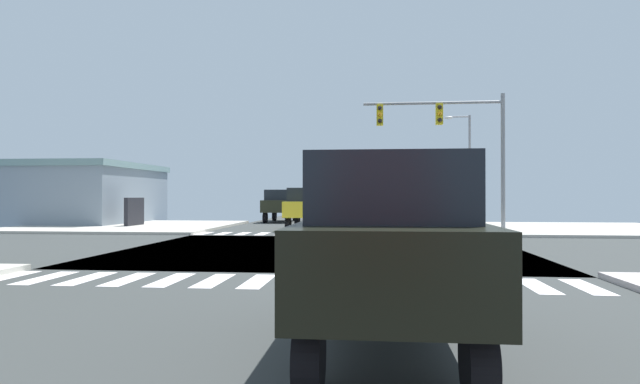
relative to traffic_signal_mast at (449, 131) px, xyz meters
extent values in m
cube|color=#353938|center=(-5.43, -7.24, -5.07)|extent=(14.00, 90.00, 0.05)
cube|color=#353938|center=(-5.43, -7.24, -5.07)|extent=(90.00, 12.00, 0.05)
cube|color=#B2ADA3|center=(7.57, 4.76, -4.97)|extent=(12.00, 12.00, 0.14)
cube|color=#B9B4A7|center=(-18.43, 4.76, -4.97)|extent=(12.00, 12.00, 0.14)
cube|color=white|center=(-12.18, -14.54, -5.04)|extent=(0.50, 2.00, 0.01)
cube|color=white|center=(-11.18, -14.54, -5.04)|extent=(0.50, 2.00, 0.01)
cube|color=white|center=(-10.18, -14.54, -5.04)|extent=(0.50, 2.00, 0.01)
cube|color=white|center=(-9.18, -14.54, -5.04)|extent=(0.50, 2.00, 0.01)
cube|color=white|center=(-8.18, -14.54, -5.04)|extent=(0.50, 2.00, 0.01)
cube|color=white|center=(-7.18, -14.54, -5.04)|extent=(0.50, 2.00, 0.01)
cube|color=white|center=(-6.18, -14.54, -5.04)|extent=(0.50, 2.00, 0.01)
cube|color=white|center=(-5.18, -14.54, -5.04)|extent=(0.50, 2.00, 0.01)
cube|color=white|center=(-4.18, -14.54, -5.04)|extent=(0.50, 2.00, 0.01)
cube|color=white|center=(-3.18, -14.54, -5.04)|extent=(0.50, 2.00, 0.01)
cube|color=white|center=(-2.18, -14.54, -5.04)|extent=(0.50, 2.00, 0.01)
cube|color=white|center=(-1.18, -14.54, -5.04)|extent=(0.50, 2.00, 0.01)
cube|color=white|center=(-0.18, -14.54, -5.04)|extent=(0.50, 2.00, 0.01)
cube|color=white|center=(0.82, -14.54, -5.04)|extent=(0.50, 2.00, 0.01)
cube|color=white|center=(-12.18, 0.06, -5.04)|extent=(0.50, 2.00, 0.01)
cube|color=white|center=(-11.18, 0.06, -5.04)|extent=(0.50, 2.00, 0.01)
cube|color=white|center=(-10.18, 0.06, -5.04)|extent=(0.50, 2.00, 0.01)
cube|color=white|center=(-9.18, 0.06, -5.04)|extent=(0.50, 2.00, 0.01)
cube|color=white|center=(-8.18, 0.06, -5.04)|extent=(0.50, 2.00, 0.01)
cube|color=white|center=(-7.18, 0.06, -5.04)|extent=(0.50, 2.00, 0.01)
cube|color=white|center=(-6.18, 0.06, -5.04)|extent=(0.50, 2.00, 0.01)
cube|color=white|center=(-5.18, 0.06, -5.04)|extent=(0.50, 2.00, 0.01)
cube|color=white|center=(-4.18, 0.06, -5.04)|extent=(0.50, 2.00, 0.01)
cube|color=white|center=(-3.18, 0.06, -5.04)|extent=(0.50, 2.00, 0.01)
cube|color=white|center=(-2.18, 0.06, -5.04)|extent=(0.50, 2.00, 0.01)
cube|color=white|center=(-1.18, 0.06, -5.04)|extent=(0.50, 2.00, 0.01)
cube|color=white|center=(-0.18, 0.06, -5.04)|extent=(0.50, 2.00, 0.01)
cube|color=white|center=(0.82, 0.06, -5.04)|extent=(0.50, 2.00, 0.01)
cylinder|color=gray|center=(2.56, 0.02, -1.63)|extent=(0.20, 0.20, 6.82)
cylinder|color=gray|center=(-0.77, 0.02, 1.38)|extent=(6.67, 0.14, 0.14)
cube|color=yellow|center=(-0.44, 0.02, 0.83)|extent=(0.32, 0.40, 1.00)
sphere|color=black|center=(-0.44, -0.22, 1.14)|extent=(0.22, 0.22, 0.22)
sphere|color=orange|center=(-0.44, -0.22, 0.83)|extent=(0.22, 0.22, 0.22)
sphere|color=black|center=(-0.44, -0.22, 0.52)|extent=(0.22, 0.22, 0.22)
cube|color=yellow|center=(-3.31, 0.02, 0.83)|extent=(0.32, 0.40, 1.00)
sphere|color=black|center=(-3.31, -0.22, 1.14)|extent=(0.22, 0.22, 0.22)
sphere|color=orange|center=(-3.31, -0.22, 0.83)|extent=(0.22, 0.22, 0.22)
sphere|color=black|center=(-3.31, -0.22, 0.52)|extent=(0.22, 0.22, 0.22)
cylinder|color=gray|center=(2.92, 10.91, -1.33)|extent=(0.16, 0.16, 7.43)
cylinder|color=gray|center=(2.22, 10.91, 2.28)|extent=(1.40, 0.10, 0.10)
ellipsoid|color=silver|center=(1.52, 10.91, 2.23)|extent=(0.60, 0.32, 0.20)
cube|color=gray|center=(-24.92, 8.31, -3.19)|extent=(11.04, 9.85, 3.70)
cube|color=gray|center=(-24.92, 8.31, -1.14)|extent=(11.34, 10.15, 0.40)
cube|color=black|center=(-17.90, 4.38, -4.14)|extent=(0.24, 2.20, 1.80)
cylinder|color=black|center=(-6.63, 2.29, -4.67)|extent=(0.26, 0.74, 0.74)
cylinder|color=black|center=(-8.23, 2.29, -4.67)|extent=(0.26, 0.74, 0.74)
cylinder|color=black|center=(-6.63, 5.76, -4.67)|extent=(0.26, 0.74, 0.74)
cylinder|color=black|center=(-8.23, 5.76, -4.67)|extent=(0.26, 0.74, 0.74)
cube|color=yellow|center=(-7.43, 4.03, -3.87)|extent=(2.00, 5.10, 0.86)
cube|color=black|center=(-7.43, 3.13, -3.07)|extent=(1.76, 1.79, 0.75)
cylinder|color=black|center=(-4.21, -18.02, -4.67)|extent=(0.26, 0.74, 0.74)
cylinder|color=black|center=(-2.64, -18.02, -4.67)|extent=(0.26, 0.74, 0.74)
cylinder|color=black|center=(-4.21, -21.14, -4.67)|extent=(0.26, 0.74, 0.74)
cylinder|color=black|center=(-2.64, -21.14, -4.67)|extent=(0.26, 0.74, 0.74)
cube|color=black|center=(-3.43, -19.58, -3.86)|extent=(1.96, 4.60, 0.88)
cube|color=black|center=(-3.43, -19.58, -3.06)|extent=(1.69, 3.22, 0.72)
cylinder|color=black|center=(-9.63, 10.68, -4.67)|extent=(0.26, 0.74, 0.74)
cylinder|color=black|center=(-11.23, 10.68, -4.67)|extent=(0.26, 0.74, 0.74)
cylinder|color=black|center=(-9.63, 14.15, -4.67)|extent=(0.26, 0.74, 0.74)
cylinder|color=black|center=(-11.23, 14.15, -4.67)|extent=(0.26, 0.74, 0.74)
cube|color=black|center=(-10.43, 12.41, -3.87)|extent=(2.00, 5.10, 0.86)
cube|color=black|center=(-10.43, 11.52, -3.07)|extent=(1.76, 1.78, 0.75)
cylinder|color=black|center=(-9.71, 28.73, -4.70)|extent=(0.26, 0.68, 0.68)
cylinder|color=black|center=(-11.15, 28.73, -4.70)|extent=(0.26, 0.68, 0.68)
cylinder|color=black|center=(-9.71, 31.65, -4.70)|extent=(0.26, 0.68, 0.68)
cylinder|color=black|center=(-11.15, 31.65, -4.70)|extent=(0.26, 0.68, 0.68)
cube|color=yellow|center=(-10.43, 30.19, -4.03)|extent=(1.80, 4.30, 0.66)
cube|color=black|center=(-10.43, 30.19, -3.43)|extent=(1.55, 2.24, 0.54)
camera|label=1|loc=(-3.60, -26.16, -3.14)|focal=29.83mm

